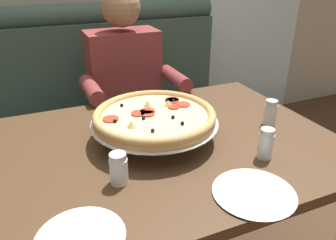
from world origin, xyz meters
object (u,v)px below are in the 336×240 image
object	(u,v)px
shaker_parmesan	(270,114)
plate_near_right	(80,236)
shaker_pepper_flakes	(266,145)
plate_near_left	(254,191)
shaker_oregano	(119,171)
dining_table	(171,159)
booth_bench	(114,122)
diner_main	(130,90)
pizza	(155,117)
patio_chair	(199,47)

from	to	relation	value
shaker_parmesan	plate_near_right	bearing A→B (deg)	-158.46
shaker_pepper_flakes	plate_near_left	xyz separation A→B (m)	(-0.16, -0.15, -0.04)
shaker_pepper_flakes	shaker_oregano	distance (m)	0.51
dining_table	plate_near_right	size ratio (longest dim) A/B	5.57
dining_table	shaker_oregano	distance (m)	0.33
booth_bench	diner_main	world-z (taller)	diner_main
booth_bench	shaker_oregano	xyz separation A→B (m)	(-0.25, -1.13, 0.39)
shaker_pepper_flakes	shaker_parmesan	size ratio (longest dim) A/B	1.02
diner_main	shaker_parmesan	xyz separation A→B (m)	(0.39, -0.71, 0.08)
dining_table	pizza	size ratio (longest dim) A/B	2.61
booth_bench	dining_table	size ratio (longest dim) A/B	1.30
shaker_oregano	plate_near_right	bearing A→B (deg)	-129.28
dining_table	diner_main	distance (m)	0.68
shaker_parmesan	plate_near_left	distance (m)	0.49
diner_main	plate_near_left	distance (m)	1.07
pizza	plate_near_right	xyz separation A→B (m)	(-0.36, -0.41, -0.08)
dining_table	shaker_oregano	world-z (taller)	shaker_oregano
patio_chair	diner_main	bearing A→B (deg)	-130.14
shaker_oregano	plate_near_right	distance (m)	0.24
plate_near_right	shaker_parmesan	bearing A→B (deg)	21.54
plate_near_right	plate_near_left	bearing A→B (deg)	-2.78
dining_table	shaker_parmesan	distance (m)	0.46
pizza	plate_near_left	bearing A→B (deg)	-71.42
dining_table	patio_chair	size ratio (longest dim) A/B	1.46
dining_table	plate_near_left	distance (m)	0.41
diner_main	plate_near_right	world-z (taller)	diner_main
shaker_pepper_flakes	shaker_oregano	xyz separation A→B (m)	(-0.50, 0.06, -0.00)
shaker_parmesan	plate_near_left	xyz separation A→B (m)	(-0.34, -0.36, -0.04)
pizza	plate_near_left	xyz separation A→B (m)	(0.14, -0.43, -0.08)
shaker_parmesan	plate_near_right	distance (m)	0.90
shaker_parmesan	patio_chair	bearing A→B (deg)	68.83
booth_bench	shaker_oregano	bearing A→B (deg)	-102.60
diner_main	shaker_parmesan	bearing A→B (deg)	-61.32
shaker_oregano	plate_near_left	world-z (taller)	shaker_oregano
shaker_parmesan	patio_chair	distance (m)	2.35
shaker_pepper_flakes	plate_near_right	world-z (taller)	shaker_pepper_flakes
dining_table	shaker_parmesan	world-z (taller)	shaker_parmesan
pizza	booth_bench	bearing A→B (deg)	86.93
shaker_parmesan	shaker_oregano	size ratio (longest dim) A/B	1.05
shaker_parmesan	booth_bench	bearing A→B (deg)	114.01
booth_bench	patio_chair	size ratio (longest dim) A/B	1.90
plate_near_left	shaker_parmesan	bearing A→B (deg)	46.31
booth_bench	shaker_pepper_flakes	size ratio (longest dim) A/B	14.79
shaker_pepper_flakes	booth_bench	bearing A→B (deg)	102.07
booth_bench	dining_table	world-z (taller)	booth_bench
plate_near_right	shaker_oregano	bearing A→B (deg)	50.72
booth_bench	plate_near_right	bearing A→B (deg)	-107.11
shaker_pepper_flakes	shaker_oregano	world-z (taller)	shaker_pepper_flakes
pizza	plate_near_left	size ratio (longest dim) A/B	1.95
plate_near_right	patio_chair	bearing A→B (deg)	56.14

